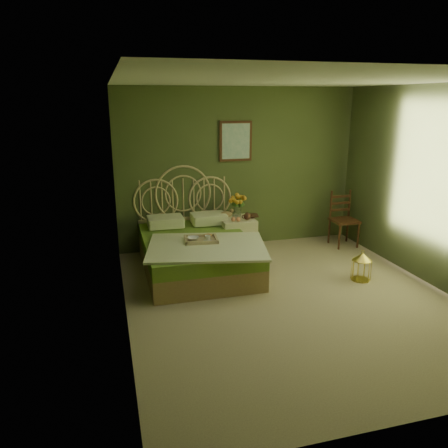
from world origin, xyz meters
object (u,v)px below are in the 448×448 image
object	(u,v)px
bed	(196,250)
birdcage	(361,267)
nightstand	(237,232)
chair	(342,215)

from	to	relation	value
bed	birdcage	bearing A→B (deg)	-25.05
nightstand	chair	distance (m)	1.86
nightstand	chair	xyz separation A→B (m)	(1.86, -0.03, 0.15)
bed	chair	world-z (taller)	bed
chair	birdcage	bearing A→B (deg)	-109.56
nightstand	birdcage	xyz separation A→B (m)	(1.33, -1.50, -0.17)
bed	nightstand	world-z (taller)	bed
chair	birdcage	world-z (taller)	chair
bed	nightstand	size ratio (longest dim) A/B	2.20
bed	birdcage	world-z (taller)	bed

